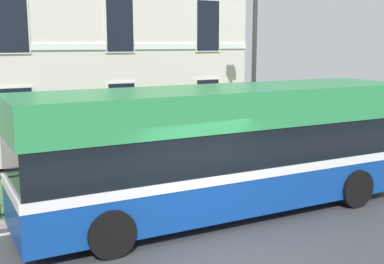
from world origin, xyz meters
TOP-DOWN VIEW (x-y plane):
  - ground_plane at (0.00, 0.80)m, footprint 60.00×56.00m
  - iron_verge_railing at (-2.07, 4.40)m, footprint 19.03×0.04m
  - single_decker_bus at (1.38, 2.42)m, footprint 9.84×2.83m
  - street_lamp_post at (4.24, 5.10)m, footprint 0.36×0.24m
  - litter_bin at (-2.70, 4.78)m, footprint 0.57×0.57m

SIDE VIEW (x-z plane):
  - ground_plane at x=0.00m, z-range -0.11..0.07m
  - iron_verge_railing at x=-2.07m, z-range 0.14..1.11m
  - litter_bin at x=-2.70m, z-range 0.12..1.21m
  - single_decker_bus at x=1.38m, z-range 0.08..3.13m
  - street_lamp_post at x=4.24m, z-range 0.62..7.63m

